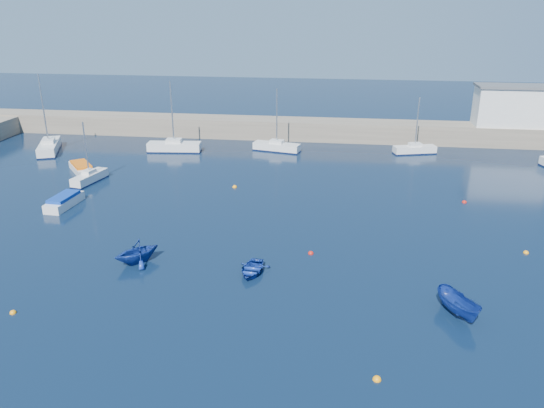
# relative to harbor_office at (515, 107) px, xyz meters

# --- Properties ---
(ground) EXTENTS (220.00, 220.00, 0.00)m
(ground) POSITION_rel_harbor_office_xyz_m (-30.00, -46.00, -5.10)
(ground) COLOR black
(ground) RESTS_ON ground
(back_wall) EXTENTS (96.00, 4.50, 2.60)m
(back_wall) POSITION_rel_harbor_office_xyz_m (-30.00, 0.00, -3.80)
(back_wall) COLOR #776B5A
(back_wall) RESTS_ON ground
(harbor_office) EXTENTS (10.00, 4.00, 5.00)m
(harbor_office) POSITION_rel_harbor_office_xyz_m (0.00, 0.00, 0.00)
(harbor_office) COLOR silver
(harbor_office) RESTS_ON back_wall
(sailboat_3) EXTENTS (2.22, 4.93, 6.46)m
(sailboat_3) POSITION_rel_harbor_office_xyz_m (-48.47, -22.67, -4.55)
(sailboat_3) COLOR silver
(sailboat_3) RESTS_ON ground
(sailboat_4) EXTENTS (4.75, 7.65, 9.71)m
(sailboat_4) POSITION_rel_harbor_office_xyz_m (-59.27, -11.55, -4.45)
(sailboat_4) COLOR silver
(sailboat_4) RESTS_ON ground
(sailboat_5) EXTENTS (6.84, 2.54, 8.87)m
(sailboat_5) POSITION_rel_harbor_office_xyz_m (-43.43, -9.37, -4.44)
(sailboat_5) COLOR silver
(sailboat_5) RESTS_ON ground
(sailboat_6) EXTENTS (6.23, 3.02, 7.94)m
(sailboat_6) POSITION_rel_harbor_office_xyz_m (-30.50, -7.31, -4.53)
(sailboat_6) COLOR silver
(sailboat_6) RESTS_ON ground
(sailboat_7) EXTENTS (5.51, 2.92, 7.07)m
(sailboat_7) POSITION_rel_harbor_office_xyz_m (-13.11, -6.18, -4.56)
(sailboat_7) COLOR silver
(sailboat_7) RESTS_ON ground
(motorboat_1) EXTENTS (1.88, 4.61, 1.11)m
(motorboat_1) POSITION_rel_harbor_office_xyz_m (-47.57, -29.73, -4.58)
(motorboat_1) COLOR silver
(motorboat_1) RESTS_ON ground
(motorboat_2) EXTENTS (4.45, 4.89, 1.01)m
(motorboat_2) POSITION_rel_harbor_office_xyz_m (-51.11, -19.23, -4.62)
(motorboat_2) COLOR silver
(motorboat_2) RESTS_ON ground
(dinghy_center) EXTENTS (2.49, 3.27, 0.63)m
(dinghy_center) POSITION_rel_harbor_office_xyz_m (-28.01, -40.32, -4.78)
(dinghy_center) COLOR navy
(dinghy_center) RESTS_ON ground
(dinghy_left) EXTENTS (4.41, 4.43, 1.77)m
(dinghy_left) POSITION_rel_harbor_office_xyz_m (-36.58, -39.80, -4.21)
(dinghy_left) COLOR navy
(dinghy_left) RESTS_ON ground
(dinghy_right) EXTENTS (2.85, 3.85, 1.40)m
(dinghy_right) POSITION_rel_harbor_office_xyz_m (-14.74, -43.91, -4.40)
(dinghy_right) COLOR navy
(dinghy_right) RESTS_ON ground
(buoy_0) EXTENTS (0.40, 0.40, 0.40)m
(buoy_0) POSITION_rel_harbor_office_xyz_m (-41.62, -47.33, -5.10)
(buoy_0) COLOR orange
(buoy_0) RESTS_ON ground
(buoy_1) EXTENTS (0.43, 0.43, 0.43)m
(buoy_1) POSITION_rel_harbor_office_xyz_m (-24.12, -36.63, -5.10)
(buoy_1) COLOR #B7180D
(buoy_1) RESTS_ON ground
(buoy_2) EXTENTS (0.41, 0.41, 0.41)m
(buoy_2) POSITION_rel_harbor_office_xyz_m (-7.93, -34.30, -5.10)
(buoy_2) COLOR orange
(buoy_2) RESTS_ON ground
(buoy_3) EXTENTS (0.47, 0.47, 0.47)m
(buoy_3) POSITION_rel_harbor_office_xyz_m (-32.95, -22.20, -5.10)
(buoy_3) COLOR orange
(buoy_3) RESTS_ON ground
(buoy_4) EXTENTS (0.45, 0.45, 0.45)m
(buoy_4) POSITION_rel_harbor_office_xyz_m (-10.38, -23.60, -5.10)
(buoy_4) COLOR #B7180D
(buoy_4) RESTS_ON ground
(buoy_5) EXTENTS (0.45, 0.45, 0.45)m
(buoy_5) POSITION_rel_harbor_office_xyz_m (-19.85, -50.56, -5.10)
(buoy_5) COLOR orange
(buoy_5) RESTS_ON ground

